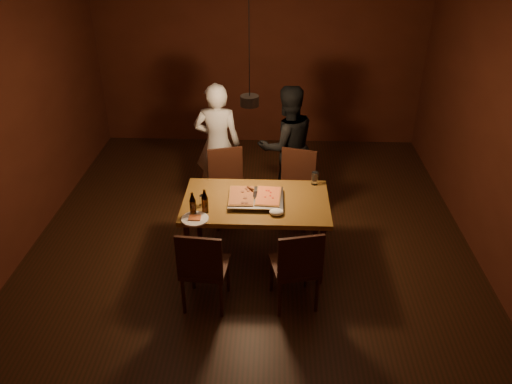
{
  "coord_description": "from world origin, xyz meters",
  "views": [
    {
      "loc": [
        0.24,
        -4.58,
        3.39
      ],
      "look_at": [
        0.07,
        -0.2,
        0.85
      ],
      "focal_mm": 35.0,
      "sensor_mm": 36.0,
      "label": 1
    }
  ],
  "objects_px": {
    "chair_near_right": "(297,262)",
    "pizza_tray": "(256,199)",
    "beer_bottle_b": "(205,201)",
    "chair_far_left": "(227,179)",
    "beer_bottle_a": "(193,204)",
    "pendant_lamp": "(250,100)",
    "diner_dark": "(287,146)",
    "dining_table": "(256,207)",
    "chair_near_left": "(203,263)",
    "chair_far_right": "(296,180)",
    "plate_slice": "(195,219)",
    "diner_white": "(218,144)"
  },
  "relations": [
    {
      "from": "dining_table",
      "to": "chair_near_right",
      "type": "bearing_deg",
      "value": -61.03
    },
    {
      "from": "chair_far_left",
      "to": "diner_dark",
      "type": "height_order",
      "value": "diner_dark"
    },
    {
      "from": "chair_far_right",
      "to": "chair_near_right",
      "type": "xyz_separation_m",
      "value": [
        -0.04,
        -1.58,
        0.0
      ]
    },
    {
      "from": "chair_far_right",
      "to": "beer_bottle_a",
      "type": "distance_m",
      "value": 1.57
    },
    {
      "from": "chair_far_right",
      "to": "chair_near_left",
      "type": "bearing_deg",
      "value": 76.13
    },
    {
      "from": "pendant_lamp",
      "to": "pizza_tray",
      "type": "bearing_deg",
      "value": -71.13
    },
    {
      "from": "chair_near_right",
      "to": "beer_bottle_a",
      "type": "relative_size",
      "value": 2.11
    },
    {
      "from": "chair_far_right",
      "to": "pendant_lamp",
      "type": "relative_size",
      "value": 0.47
    },
    {
      "from": "beer_bottle_a",
      "to": "beer_bottle_b",
      "type": "bearing_deg",
      "value": 19.39
    },
    {
      "from": "pendant_lamp",
      "to": "chair_far_right",
      "type": "bearing_deg",
      "value": 51.28
    },
    {
      "from": "pendant_lamp",
      "to": "chair_far_left",
      "type": "bearing_deg",
      "value": 115.62
    },
    {
      "from": "dining_table",
      "to": "diner_dark",
      "type": "relative_size",
      "value": 0.97
    },
    {
      "from": "beer_bottle_a",
      "to": "pendant_lamp",
      "type": "bearing_deg",
      "value": 41.88
    },
    {
      "from": "beer_bottle_b",
      "to": "chair_far_left",
      "type": "bearing_deg",
      "value": 84.06
    },
    {
      "from": "diner_white",
      "to": "chair_far_left",
      "type": "bearing_deg",
      "value": 109.7
    },
    {
      "from": "pizza_tray",
      "to": "beer_bottle_a",
      "type": "xyz_separation_m",
      "value": [
        -0.61,
        -0.27,
        0.1
      ]
    },
    {
      "from": "dining_table",
      "to": "pendant_lamp",
      "type": "height_order",
      "value": "pendant_lamp"
    },
    {
      "from": "diner_dark",
      "to": "pizza_tray",
      "type": "bearing_deg",
      "value": 54.7
    },
    {
      "from": "pizza_tray",
      "to": "beer_bottle_a",
      "type": "distance_m",
      "value": 0.67
    },
    {
      "from": "pizza_tray",
      "to": "beer_bottle_a",
      "type": "bearing_deg",
      "value": -160.46
    },
    {
      "from": "chair_far_left",
      "to": "chair_near_right",
      "type": "relative_size",
      "value": 1.03
    },
    {
      "from": "chair_near_right",
      "to": "pizza_tray",
      "type": "relative_size",
      "value": 0.92
    },
    {
      "from": "pizza_tray",
      "to": "chair_near_left",
      "type": "bearing_deg",
      "value": -125.38
    },
    {
      "from": "chair_far_left",
      "to": "diner_dark",
      "type": "relative_size",
      "value": 0.33
    },
    {
      "from": "beer_bottle_b",
      "to": "pendant_lamp",
      "type": "xyz_separation_m",
      "value": [
        0.42,
        0.44,
        0.89
      ]
    },
    {
      "from": "diner_dark",
      "to": "dining_table",
      "type": "bearing_deg",
      "value": 54.47
    },
    {
      "from": "pizza_tray",
      "to": "plate_slice",
      "type": "height_order",
      "value": "pizza_tray"
    },
    {
      "from": "chair_far_right",
      "to": "pizza_tray",
      "type": "bearing_deg",
      "value": 77.81
    },
    {
      "from": "chair_far_right",
      "to": "chair_near_left",
      "type": "relative_size",
      "value": 1.06
    },
    {
      "from": "chair_far_right",
      "to": "pendant_lamp",
      "type": "bearing_deg",
      "value": 66.58
    },
    {
      "from": "chair_far_left",
      "to": "diner_white",
      "type": "relative_size",
      "value": 0.33
    },
    {
      "from": "pizza_tray",
      "to": "beer_bottle_b",
      "type": "distance_m",
      "value": 0.55
    },
    {
      "from": "chair_near_right",
      "to": "pizza_tray",
      "type": "distance_m",
      "value": 0.86
    },
    {
      "from": "beer_bottle_b",
      "to": "chair_near_left",
      "type": "bearing_deg",
      "value": -86.63
    },
    {
      "from": "dining_table",
      "to": "pendant_lamp",
      "type": "bearing_deg",
      "value": 109.75
    },
    {
      "from": "chair_far_right",
      "to": "beer_bottle_a",
      "type": "height_order",
      "value": "beer_bottle_a"
    },
    {
      "from": "plate_slice",
      "to": "pendant_lamp",
      "type": "distance_m",
      "value": 1.26
    },
    {
      "from": "diner_white",
      "to": "diner_dark",
      "type": "relative_size",
      "value": 1.01
    },
    {
      "from": "chair_near_right",
      "to": "chair_far_left",
      "type": "bearing_deg",
      "value": 103.59
    },
    {
      "from": "diner_white",
      "to": "beer_bottle_a",
      "type": "bearing_deg",
      "value": 88.02
    },
    {
      "from": "beer_bottle_b",
      "to": "plate_slice",
      "type": "xyz_separation_m",
      "value": [
        -0.08,
        -0.14,
        -0.12
      ]
    },
    {
      "from": "chair_far_left",
      "to": "plate_slice",
      "type": "bearing_deg",
      "value": 64.93
    },
    {
      "from": "chair_far_right",
      "to": "beer_bottle_b",
      "type": "height_order",
      "value": "beer_bottle_b"
    },
    {
      "from": "pizza_tray",
      "to": "diner_white",
      "type": "distance_m",
      "value": 1.41
    },
    {
      "from": "chair_near_left",
      "to": "beer_bottle_b",
      "type": "distance_m",
      "value": 0.64
    },
    {
      "from": "chair_far_right",
      "to": "plate_slice",
      "type": "xyz_separation_m",
      "value": [
        -1.02,
        -1.22,
        0.22
      ]
    },
    {
      "from": "beer_bottle_a",
      "to": "diner_white",
      "type": "relative_size",
      "value": 0.15
    },
    {
      "from": "beer_bottle_a",
      "to": "plate_slice",
      "type": "height_order",
      "value": "beer_bottle_a"
    },
    {
      "from": "chair_far_left",
      "to": "chair_near_right",
      "type": "bearing_deg",
      "value": 100.6
    },
    {
      "from": "plate_slice",
      "to": "chair_far_left",
      "type": "bearing_deg",
      "value": 80.86
    }
  ]
}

